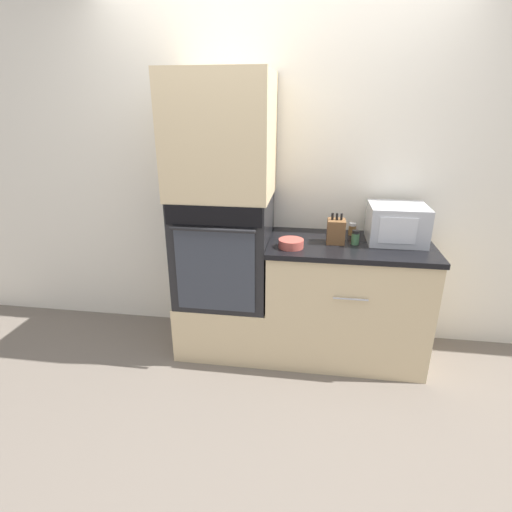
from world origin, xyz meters
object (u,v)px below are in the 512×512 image
Objects in this scene: microwave at (397,224)px; condiment_jar_mid at (352,229)px; bowl at (291,243)px; knife_block at (336,231)px; condiment_jar_near at (355,238)px; wall_oven at (225,248)px.

microwave is 0.31m from condiment_jar_mid.
knife_block is at bearing 26.14° from bowl.
wall_oven is at bearing 178.99° from condiment_jar_near.
condiment_jar_mid is at bearing 159.32° from microwave.
condiment_jar_near is (0.42, 0.13, 0.02)m from bowl.
wall_oven is 0.52m from bowl.
knife_block is at bearing -0.11° from wall_oven.
wall_oven is 0.79m from knife_block.
microwave reaches higher than condiment_jar_mid.
microwave reaches higher than bowl.
microwave is 1.84× the size of knife_block.
wall_oven reaches higher than knife_block.
condiment_jar_near reaches higher than condiment_jar_mid.
condiment_jar_mid is at bearing 38.62° from bowl.
condiment_jar_near is (0.91, -0.02, 0.13)m from wall_oven.
microwave is 0.30m from condiment_jar_near.
microwave is 2.28× the size of bowl.
knife_block reaches higher than bowl.
microwave is 0.74m from bowl.
wall_oven is 1.20m from microwave.
wall_oven is at bearing -168.14° from condiment_jar_mid.
condiment_jar_near is at bearing -88.78° from condiment_jar_mid.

